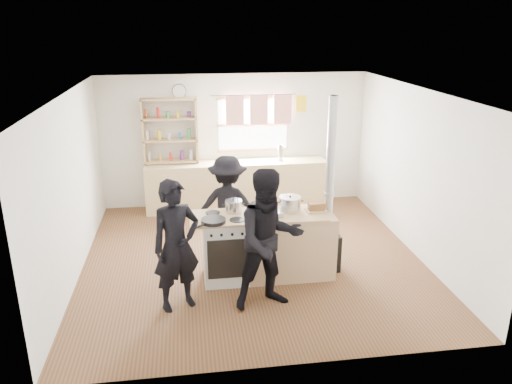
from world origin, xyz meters
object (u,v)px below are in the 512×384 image
person_near_left (176,246)px  person_far (228,206)px  roast_tray (267,214)px  person_near_right (270,240)px  skillet_greens (213,221)px  bread_board (316,208)px  stockpot_stove (234,206)px  flue_heater (327,227)px  thermos (280,153)px  cooking_island (268,245)px  stockpot_counter (290,204)px

person_near_left → person_far: size_ratio=1.08×
roast_tray → person_near_right: (-0.08, -0.68, -0.07)m
person_near_right → skillet_greens: bearing=127.8°
skillet_greens → bread_board: size_ratio=1.55×
person_near_right → person_far: person_near_right is taller
skillet_greens → stockpot_stove: (0.30, 0.34, 0.06)m
flue_heater → person_near_left: flue_heater is taller
thermos → cooking_island: size_ratio=0.15×
stockpot_counter → person_near_right: 0.96m
skillet_greens → person_near_left: size_ratio=0.27×
stockpot_stove → person_far: bearing=92.0°
stockpot_counter → person_far: bearing=137.5°
bread_board → stockpot_counter: bearing=168.8°
thermos → roast_tray: thermos is taller
cooking_island → person_near_left: person_near_left is taller
cooking_island → person_far: (-0.48, 0.82, 0.31)m
person_far → thermos: bearing=-111.0°
flue_heater → person_near_left: (-2.10, -0.73, 0.19)m
person_near_right → bread_board: bearing=33.8°
thermos → bread_board: (-0.02, -2.75, -0.06)m
stockpot_counter → stockpot_stove: bearing=175.7°
person_near_right → roast_tray: bearing=72.8°
stockpot_counter → cooking_island: bearing=-164.0°
roast_tray → cooking_island: bearing=64.2°
person_near_left → person_near_right: person_near_right is taller
cooking_island → person_near_left: (-1.24, -0.62, 0.37)m
stockpot_counter → person_near_left: bearing=-155.3°
cooking_island → person_near_left: 1.43m
roast_tray → bread_board: size_ratio=1.49×
bread_board → thermos: bearing=89.6°
skillet_greens → stockpot_counter: size_ratio=1.49×
thermos → person_near_right: person_near_right is taller
cooking_island → person_near_right: 0.87m
bread_board → person_near_right: size_ratio=0.16×
roast_tray → flue_heater: bearing=11.1°
person_far → roast_tray: bearing=126.3°
person_near_left → bread_board: bearing=-4.7°
thermos → skillet_greens: 3.29m
roast_tray → flue_heater: (0.90, 0.18, -0.32)m
stockpot_stove → stockpot_counter: 0.78m
thermos → stockpot_counter: bearing=-98.0°
stockpot_stove → bread_board: bearing=-6.5°
bread_board → person_near_left: (-1.91, -0.64, -0.15)m
thermos → cooking_island: thermos is taller
stockpot_counter → person_far: person_far is taller
stockpot_counter → bread_board: size_ratio=1.05×
cooking_island → stockpot_stove: 0.73m
flue_heater → person_near_right: 1.32m
roast_tray → stockpot_stove: bearing=151.9°
thermos → roast_tray: (-0.73, -2.85, -0.08)m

